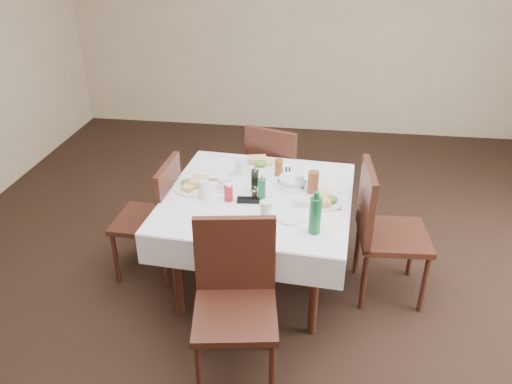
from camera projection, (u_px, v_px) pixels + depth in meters
The scene contains 33 objects.
ground_plane at pixel (279, 302), 3.66m from camera, with size 7.00×7.00×0.00m, color black.
room_shell at pixel (286, 71), 2.84m from camera, with size 6.04×7.04×2.80m.
dining_table at pixel (258, 205), 3.56m from camera, with size 1.39×1.39×0.76m.
chair_north at pixel (275, 170), 4.34m from camera, with size 0.58×0.58×0.97m.
chair_south at pixel (235, 291), 2.90m from camera, with size 0.55×0.55×1.00m.
chair_east at pixel (381, 225), 3.51m from camera, with size 0.51×0.51×1.02m.
chair_west at pixel (157, 212), 3.74m from camera, with size 0.47×0.47×0.95m.
meal_north at pixel (261, 163), 3.94m from camera, with size 0.26×0.26×0.06m.
meal_south at pixel (243, 229), 3.09m from camera, with size 0.24×0.24×0.05m.
meal_east at pixel (325, 201), 3.41m from camera, with size 0.25×0.25×0.05m.
meal_west at pixel (194, 185), 3.60m from camera, with size 0.28×0.28×0.06m.
side_plate_a at pixel (241, 174), 3.80m from camera, with size 0.15×0.15×0.01m.
side_plate_b at pixel (289, 218), 3.24m from camera, with size 0.18×0.18×0.01m.
water_n at pixel (240, 167), 3.77m from camera, with size 0.07×0.07×0.13m.
water_s at pixel (266, 212), 3.18m from camera, with size 0.08×0.08×0.14m.
water_e at pixel (299, 182), 3.56m from camera, with size 0.06×0.06×0.12m.
water_w at pixel (204, 190), 3.45m from camera, with size 0.07×0.07×0.13m.
iced_tea_a at pixel (279, 168), 3.76m from camera, with size 0.06×0.06×0.13m.
iced_tea_b at pixel (313, 182), 3.52m from camera, with size 0.08×0.08×0.16m.
bread_basket at pixel (292, 182), 3.62m from camera, with size 0.21×0.21×0.07m.
oil_cruet_dark at pixel (255, 180), 3.53m from camera, with size 0.05×0.05×0.21m.
oil_cruet_green at pixel (262, 189), 3.41m from camera, with size 0.05×0.05×0.21m.
ketchup_bottle at pixel (228, 192), 3.42m from camera, with size 0.06×0.06×0.13m.
salt_shaker at pixel (256, 190), 3.51m from camera, with size 0.03×0.03×0.07m.
pepper_shaker at pixel (254, 194), 3.44m from camera, with size 0.04×0.04×0.08m.
coffee_mug at pixel (223, 184), 3.58m from camera, with size 0.12×0.12×0.09m.
sunglasses at pixel (248, 200), 3.42m from camera, with size 0.16×0.06×0.03m.
green_bottle at pixel (315, 215), 3.04m from camera, with size 0.07×0.07×0.28m.
sugar_caddy at pixel (300, 202), 3.38m from camera, with size 0.11×0.07×0.05m.
cutlery_n at pixel (288, 172), 3.84m from camera, with size 0.05×0.16×0.01m.
cutlery_s at pixel (230, 226), 3.16m from camera, with size 0.07×0.17×0.01m.
cutlery_e at pixel (327, 209), 3.34m from camera, with size 0.19×0.06×0.01m.
cutlery_w at pixel (212, 180), 3.71m from camera, with size 0.18×0.08×0.01m.
Camera 1 is at (0.22, -2.82, 2.47)m, focal length 35.00 mm.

